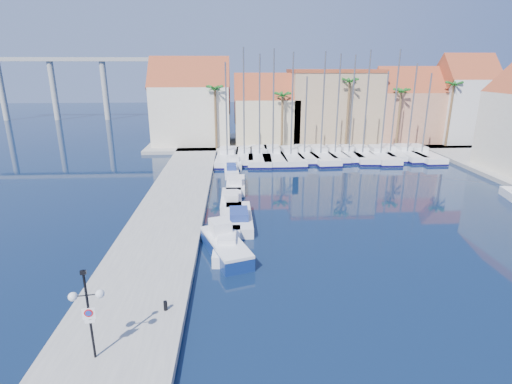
# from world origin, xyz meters

# --- Properties ---
(ground) EXTENTS (260.00, 260.00, 0.00)m
(ground) POSITION_xyz_m (0.00, 0.00, 0.00)
(ground) COLOR #081632
(ground) RESTS_ON ground
(quay_west) EXTENTS (6.00, 77.00, 0.50)m
(quay_west) POSITION_xyz_m (-9.00, 13.50, 0.25)
(quay_west) COLOR gray
(quay_west) RESTS_ON ground
(shore_north) EXTENTS (54.00, 16.00, 0.50)m
(shore_north) POSITION_xyz_m (10.00, 48.00, 0.25)
(shore_north) COLOR gray
(shore_north) RESTS_ON ground
(lamp_post) EXTENTS (1.42, 0.53, 4.19)m
(lamp_post) POSITION_xyz_m (-9.48, -3.79, 3.25)
(lamp_post) COLOR black
(lamp_post) RESTS_ON quay_west
(bollard) EXTENTS (0.20, 0.20, 0.51)m
(bollard) POSITION_xyz_m (-7.00, -0.44, 0.75)
(bollard) COLOR black
(bollard) RESTS_ON quay_west
(fishing_boat) EXTENTS (3.81, 6.31, 2.10)m
(fishing_boat) POSITION_xyz_m (-4.10, 6.90, 0.70)
(fishing_boat) COLOR navy
(fishing_boat) RESTS_ON ground
(motorboat_west_0) EXTENTS (1.96, 5.61, 1.40)m
(motorboat_west_0) POSITION_xyz_m (-3.93, 7.34, 0.51)
(motorboat_west_0) COLOR white
(motorboat_west_0) RESTS_ON ground
(motorboat_west_1) EXTENTS (2.18, 6.63, 1.40)m
(motorboat_west_1) POSITION_xyz_m (-3.05, 12.35, 0.51)
(motorboat_west_1) COLOR white
(motorboat_west_1) RESTS_ON ground
(motorboat_west_2) EXTENTS (1.98, 5.94, 1.40)m
(motorboat_west_2) POSITION_xyz_m (-3.67, 17.09, 0.51)
(motorboat_west_2) COLOR white
(motorboat_west_2) RESTS_ON ground
(motorboat_west_3) EXTENTS (2.02, 5.95, 1.40)m
(motorboat_west_3) POSITION_xyz_m (-3.23, 22.16, 0.51)
(motorboat_west_3) COLOR white
(motorboat_west_3) RESTS_ON ground
(motorboat_west_4) EXTENTS (1.78, 5.07, 1.40)m
(motorboat_west_4) POSITION_xyz_m (-3.71, 28.13, 0.51)
(motorboat_west_4) COLOR white
(motorboat_west_4) RESTS_ON ground
(motorboat_west_5) EXTENTS (1.85, 5.23, 1.40)m
(motorboat_west_5) POSITION_xyz_m (-3.34, 32.51, 0.51)
(motorboat_west_5) COLOR white
(motorboat_west_5) RESTS_ON ground
(sailboat_0) EXTENTS (3.28, 10.82, 12.98)m
(sailboat_0) POSITION_xyz_m (-4.24, 35.51, 0.58)
(sailboat_0) COLOR white
(sailboat_0) RESTS_ON ground
(sailboat_1) EXTENTS (2.78, 9.25, 14.81)m
(sailboat_1) POSITION_xyz_m (-1.92, 36.00, 0.64)
(sailboat_1) COLOR white
(sailboat_1) RESTS_ON ground
(sailboat_2) EXTENTS (3.66, 11.83, 14.00)m
(sailboat_2) POSITION_xyz_m (0.18, 36.03, 0.58)
(sailboat_2) COLOR white
(sailboat_2) RESTS_ON ground
(sailboat_3) EXTENTS (3.15, 11.72, 14.66)m
(sailboat_3) POSITION_xyz_m (2.00, 36.09, 0.59)
(sailboat_3) COLOR white
(sailboat_3) RESTS_ON ground
(sailboat_4) EXTENTS (3.22, 10.57, 14.26)m
(sailboat_4) POSITION_xyz_m (4.39, 35.47, 0.60)
(sailboat_4) COLOR white
(sailboat_4) RESTS_ON ground
(sailboat_5) EXTENTS (3.04, 9.65, 11.17)m
(sailboat_5) POSITION_xyz_m (6.47, 36.54, 0.57)
(sailboat_5) COLOR white
(sailboat_5) RESTS_ON ground
(sailboat_6) EXTENTS (3.70, 11.58, 14.33)m
(sailboat_6) POSITION_xyz_m (8.63, 36.00, 0.59)
(sailboat_6) COLOR white
(sailboat_6) RESTS_ON ground
(sailboat_7) EXTENTS (2.55, 8.91, 14.06)m
(sailboat_7) POSITION_xyz_m (10.80, 36.34, 0.63)
(sailboat_7) COLOR white
(sailboat_7) RESTS_ON ground
(sailboat_8) EXTENTS (2.56, 8.59, 13.91)m
(sailboat_8) POSITION_xyz_m (12.78, 36.39, 0.64)
(sailboat_8) COLOR white
(sailboat_8) RESTS_ON ground
(sailboat_9) EXTENTS (3.37, 10.18, 14.54)m
(sailboat_9) POSITION_xyz_m (14.62, 35.93, 0.61)
(sailboat_9) COLOR white
(sailboat_9) RESTS_ON ground
(sailboat_10) EXTENTS (2.96, 10.58, 11.83)m
(sailboat_10) POSITION_xyz_m (17.05, 35.58, 0.57)
(sailboat_10) COLOR white
(sailboat_10) RESTS_ON ground
(sailboat_11) EXTENTS (2.46, 8.58, 14.65)m
(sailboat_11) POSITION_xyz_m (18.82, 36.64, 0.65)
(sailboat_11) COLOR white
(sailboat_11) RESTS_ON ground
(sailboat_12) EXTENTS (2.81, 9.44, 12.86)m
(sailboat_12) POSITION_xyz_m (21.12, 36.32, 0.60)
(sailboat_12) COLOR white
(sailboat_12) RESTS_ON ground
(sailboat_13) EXTENTS (2.97, 10.75, 11.61)m
(sailboat_13) POSITION_xyz_m (23.01, 35.91, 0.56)
(sailboat_13) COLOR white
(sailboat_13) RESTS_ON ground
(building_0) EXTENTS (12.30, 9.00, 13.50)m
(building_0) POSITION_xyz_m (-10.00, 47.00, 6.52)
(building_0) COLOR beige
(building_0) RESTS_ON shore_north
(building_1) EXTENTS (10.30, 8.00, 11.00)m
(building_1) POSITION_xyz_m (2.00, 47.00, 5.30)
(building_1) COLOR beige
(building_1) RESTS_ON shore_north
(building_2) EXTENTS (14.20, 10.20, 11.50)m
(building_2) POSITION_xyz_m (13.00, 48.00, 6.26)
(building_2) COLOR tan
(building_2) RESTS_ON shore_north
(building_3) EXTENTS (10.30, 8.00, 12.00)m
(building_3) POSITION_xyz_m (25.00, 47.00, 5.86)
(building_3) COLOR tan
(building_3) RESTS_ON shore_north
(building_4) EXTENTS (8.30, 8.00, 14.00)m
(building_4) POSITION_xyz_m (34.00, 46.00, 6.97)
(building_4) COLOR silver
(building_4) RESTS_ON shore_north
(palm_0) EXTENTS (2.60, 2.60, 10.15)m
(palm_0) POSITION_xyz_m (-6.00, 42.00, 9.08)
(palm_0) COLOR brown
(palm_0) RESTS_ON shore_north
(palm_1) EXTENTS (2.60, 2.60, 9.15)m
(palm_1) POSITION_xyz_m (4.00, 42.00, 8.14)
(palm_1) COLOR brown
(palm_1) RESTS_ON shore_north
(palm_2) EXTENTS (2.60, 2.60, 11.15)m
(palm_2) POSITION_xyz_m (14.00, 42.00, 10.02)
(palm_2) COLOR brown
(palm_2) RESTS_ON shore_north
(palm_3) EXTENTS (2.60, 2.60, 9.65)m
(palm_3) POSITION_xyz_m (22.00, 42.00, 8.61)
(palm_3) COLOR brown
(palm_3) RESTS_ON shore_north
(palm_4) EXTENTS (2.60, 2.60, 10.65)m
(palm_4) POSITION_xyz_m (30.00, 42.00, 9.55)
(palm_4) COLOR brown
(palm_4) RESTS_ON shore_north
(viaduct) EXTENTS (48.00, 2.20, 14.45)m
(viaduct) POSITION_xyz_m (-39.07, 82.00, 10.25)
(viaduct) COLOR #9E9E99
(viaduct) RESTS_ON ground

